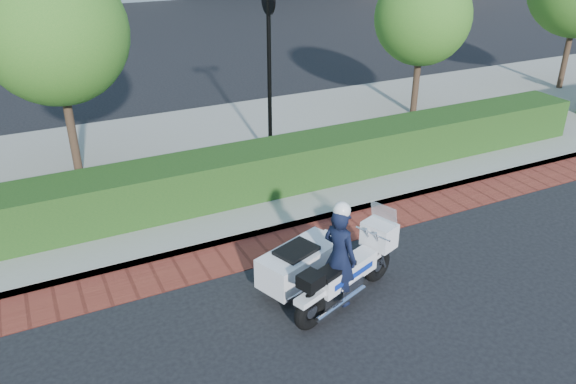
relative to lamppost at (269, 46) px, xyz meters
name	(u,v)px	position (x,y,z in m)	size (l,w,h in m)	color
ground	(344,279)	(-1.00, -5.20, -2.96)	(120.00, 120.00, 0.00)	black
brick_strip	(303,239)	(-1.00, -3.70, -2.95)	(60.00, 1.00, 0.01)	maroon
sidewalk	(223,156)	(-1.00, 0.80, -2.88)	(60.00, 8.00, 0.15)	gray
hedge_main	(260,170)	(-1.00, -1.60, -2.31)	(18.00, 1.20, 1.00)	black
lamppost	(269,46)	(0.00, 0.00, 0.00)	(1.02, 0.70, 4.21)	black
tree_b	(54,32)	(-4.50, 1.30, 0.48)	(3.20, 3.20, 4.89)	#332319
tree_c	(423,17)	(5.50, 1.30, 0.09)	(2.80, 2.80, 4.30)	#332319
police_motorcycle	(326,263)	(-1.53, -5.48, -2.30)	(2.42, 1.77, 1.91)	black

